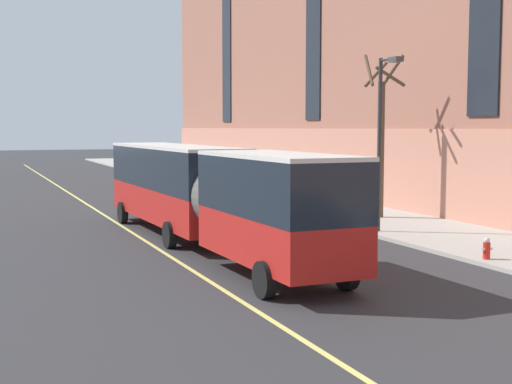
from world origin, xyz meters
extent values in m
plane|color=#303033|center=(0.00, 0.00, 0.00)|extent=(260.00, 260.00, 0.00)
cube|color=#ADA89E|center=(9.43, 3.00, 0.07)|extent=(5.84, 160.00, 0.15)
cube|color=red|center=(-0.70, 11.87, 1.29)|extent=(2.79, 11.69, 1.34)
cube|color=black|center=(-0.70, 11.87, 2.79)|extent=(2.81, 11.69, 1.64)
cube|color=silver|center=(-0.70, 11.87, 3.67)|extent=(2.82, 11.69, 0.12)
cube|color=#19232D|center=(-0.86, 17.71, 2.62)|extent=(2.29, 0.14, 1.23)
cube|color=orange|center=(-0.86, 17.72, 3.43)|extent=(1.74, 0.11, 0.28)
cube|color=black|center=(-0.86, 17.73, 0.72)|extent=(2.44, 0.18, 0.24)
cube|color=white|center=(-1.73, 17.70, 0.97)|extent=(0.28, 0.07, 0.18)
cube|color=white|center=(0.02, 17.75, 0.97)|extent=(0.28, 0.07, 0.18)
cylinder|color=#595651|center=(-0.54, 5.56, 2.11)|extent=(2.39, 1.06, 2.37)
cube|color=red|center=(-0.44, 1.69, 1.29)|extent=(2.67, 6.80, 1.34)
cube|color=black|center=(-0.44, 1.69, 2.79)|extent=(2.68, 6.80, 1.64)
cube|color=silver|center=(-0.44, 1.69, 3.67)|extent=(2.69, 6.80, 0.12)
cylinder|color=black|center=(-2.05, 15.90, 0.50)|extent=(0.33, 1.01, 1.00)
cylinder|color=black|center=(0.44, 15.97, 0.50)|extent=(0.33, 1.01, 1.00)
cylinder|color=black|center=(-1.86, 8.35, 0.50)|extent=(0.33, 1.01, 1.00)
cylinder|color=black|center=(0.63, 8.41, 0.50)|extent=(0.33, 1.01, 1.00)
cylinder|color=black|center=(-1.63, -0.19, 0.50)|extent=(0.33, 1.01, 1.00)
cylinder|color=black|center=(0.86, -0.13, 0.50)|extent=(0.33, 1.01, 1.00)
cube|color=#B7B7BC|center=(5.39, 33.97, 0.64)|extent=(1.84, 4.65, 0.64)
cube|color=#232D38|center=(5.39, 33.74, 1.24)|extent=(1.60, 2.10, 0.56)
cube|color=#B7B7BC|center=(5.39, 33.74, 1.54)|extent=(1.56, 2.01, 0.04)
cylinder|color=black|center=(4.50, 35.40, 0.32)|extent=(0.23, 0.64, 0.64)
cylinder|color=black|center=(6.25, 35.42, 0.32)|extent=(0.23, 0.64, 0.64)
cylinder|color=black|center=(4.53, 32.53, 0.32)|extent=(0.23, 0.64, 0.64)
cylinder|color=black|center=(6.28, 32.55, 0.32)|extent=(0.23, 0.64, 0.64)
cube|color=black|center=(5.22, 11.72, 0.64)|extent=(1.96, 4.63, 0.64)
cube|color=#232D38|center=(5.21, 11.49, 1.24)|extent=(1.66, 2.11, 0.56)
cube|color=black|center=(5.21, 11.49, 1.54)|extent=(1.62, 2.02, 0.04)
cylinder|color=black|center=(4.38, 13.16, 0.32)|extent=(0.24, 0.65, 0.64)
cylinder|color=black|center=(6.15, 13.10, 0.32)|extent=(0.24, 0.65, 0.64)
cylinder|color=black|center=(4.29, 10.33, 0.32)|extent=(0.24, 0.65, 0.64)
cylinder|color=black|center=(6.05, 10.27, 0.32)|extent=(0.24, 0.65, 0.64)
cube|color=#23603D|center=(5.20, 25.56, 0.64)|extent=(1.89, 4.24, 0.64)
cube|color=#232D38|center=(5.21, 25.35, 1.24)|extent=(1.63, 1.92, 0.56)
cube|color=#23603D|center=(5.21, 25.35, 1.54)|extent=(1.59, 1.84, 0.04)
cylinder|color=black|center=(4.29, 26.85, 0.32)|extent=(0.23, 0.64, 0.64)
cylinder|color=black|center=(6.06, 26.88, 0.32)|extent=(0.23, 0.64, 0.64)
cylinder|color=black|center=(4.35, 24.24, 0.32)|extent=(0.23, 0.64, 0.64)
cylinder|color=black|center=(6.12, 24.28, 0.32)|extent=(0.23, 0.64, 0.64)
cube|color=navy|center=(5.17, 19.23, 0.64)|extent=(1.75, 4.56, 0.64)
cube|color=#232D38|center=(5.17, 19.00, 1.24)|extent=(1.53, 2.05, 0.56)
cube|color=navy|center=(5.17, 19.00, 1.54)|extent=(1.50, 1.96, 0.04)
cylinder|color=black|center=(4.33, 20.64, 0.32)|extent=(0.22, 0.64, 0.64)
cylinder|color=black|center=(6.02, 20.63, 0.32)|extent=(0.22, 0.64, 0.64)
cylinder|color=black|center=(4.32, 17.82, 0.32)|extent=(0.22, 0.64, 0.64)
cylinder|color=black|center=(6.01, 17.81, 0.32)|extent=(0.22, 0.64, 0.64)
cylinder|color=brown|center=(9.69, 12.31, 3.39)|extent=(0.35, 0.35, 6.49)
cylinder|color=brown|center=(10.36, 12.46, 7.14)|extent=(0.47, 1.49, 1.52)
cylinder|color=brown|center=(9.71, 12.88, 7.02)|extent=(1.26, 0.21, 1.27)
cylinder|color=brown|center=(9.08, 12.47, 7.18)|extent=(0.50, 1.38, 1.58)
cylinder|color=brown|center=(9.66, 11.55, 6.84)|extent=(1.61, 0.21, 0.95)
cylinder|color=#2D2D30|center=(7.11, 8.30, 3.73)|extent=(0.16, 0.16, 7.15)
cylinder|color=#2D2D30|center=(7.11, 7.75, 7.20)|extent=(0.10, 1.10, 0.10)
cube|color=#3D3D3F|center=(7.11, 7.20, 7.15)|extent=(0.36, 0.60, 0.20)
cylinder|color=red|center=(7.01, 1.48, 0.43)|extent=(0.24, 0.24, 0.55)
sphere|color=silver|center=(7.01, 1.48, 0.77)|extent=(0.20, 0.20, 0.20)
cylinder|color=silver|center=(6.85, 1.48, 0.48)|extent=(0.10, 0.09, 0.09)
cylinder|color=silver|center=(7.17, 1.48, 0.48)|extent=(0.10, 0.09, 0.09)
cube|color=#E0D66B|center=(-2.30, 3.00, 0.00)|extent=(0.16, 140.00, 0.01)
camera|label=1|loc=(-8.76, -17.10, 4.48)|focal=50.00mm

